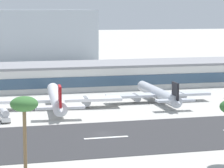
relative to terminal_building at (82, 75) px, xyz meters
name	(u,v)px	position (x,y,z in m)	size (l,w,h in m)	color
ground_plane	(103,134)	(-12.41, -89.26, -5.21)	(1400.00, 1400.00, 0.00)	#B2AFA8
runway_strip	(107,138)	(-12.41, -94.02, -5.17)	(800.00, 38.74, 0.08)	#2D2D30
runway_centreline_dash_4	(106,137)	(-12.61, -94.02, -5.13)	(12.00, 1.20, 0.01)	white
terminal_building	(82,75)	(0.00, 0.00, 0.00)	(205.90, 29.60, 10.42)	silver
distant_hotel_block	(5,36)	(-24.53, 122.32, 11.26)	(113.87, 34.63, 32.95)	#A8B2BC
airliner_red_tail_gate_1	(57,99)	(-18.73, -48.98, -1.84)	(45.15, 50.70, 10.59)	white
airliner_black_tail_gate_2	(159,94)	(19.41, -45.54, -2.16)	(38.63, 45.93, 9.58)	silver
service_fuel_truck_0	(4,115)	(-37.23, -65.36, -3.19)	(3.23, 8.62, 3.95)	white
palm_tree_0	(24,107)	(-36.64, -121.66, 9.08)	(5.69, 5.69, 16.42)	brown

